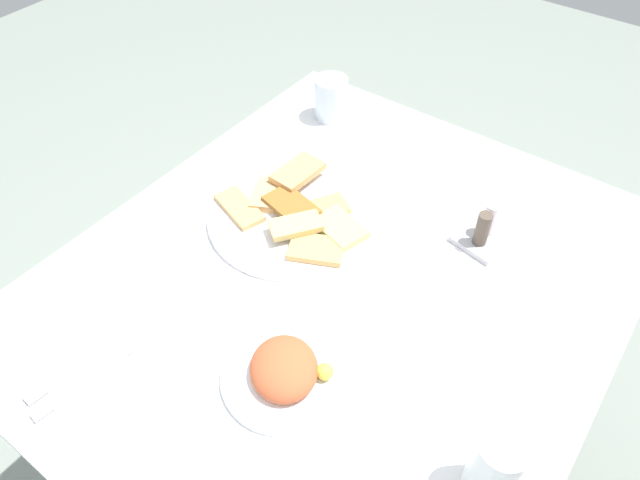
{
  "coord_description": "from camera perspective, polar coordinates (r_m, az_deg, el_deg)",
  "views": [
    {
      "loc": [
        0.58,
        0.38,
        1.54
      ],
      "look_at": [
        -0.03,
        -0.06,
        0.76
      ],
      "focal_mm": 33.27,
      "sensor_mm": 36.0,
      "label": 1
    }
  ],
  "objects": [
    {
      "name": "pide_platter",
      "position": [
        1.15,
        -2.46,
        2.54
      ],
      "size": [
        0.33,
        0.33,
        0.04
      ],
      "color": "white",
      "rests_on": "dining_table"
    },
    {
      "name": "paper_napkin",
      "position": [
        1.01,
        -21.67,
        -11.59
      ],
      "size": [
        0.15,
        0.15,
        0.0
      ],
      "primitive_type": "cube",
      "rotation": [
        0.0,
        0.0,
        -0.34
      ],
      "color": "white",
      "rests_on": "dining_table"
    },
    {
      "name": "ground_plane",
      "position": [
        1.69,
        1.27,
        -19.89
      ],
      "size": [
        6.0,
        6.0,
        0.0
      ],
      "primitive_type": "plane",
      "color": "gray"
    },
    {
      "name": "dining_table",
      "position": [
        1.12,
        1.81,
        -6.1
      ],
      "size": [
        1.07,
        0.91,
        0.73
      ],
      "color": "white",
      "rests_on": "ground_plane"
    },
    {
      "name": "salad_plate_greens",
      "position": [
        0.92,
        -3.39,
        -12.48
      ],
      "size": [
        0.2,
        0.2,
        0.06
      ],
      "color": "white",
      "rests_on": "dining_table"
    },
    {
      "name": "fork",
      "position": [
        1.02,
        -22.35,
        -10.9
      ],
      "size": [
        0.18,
        0.03,
        0.0
      ],
      "primitive_type": "cube",
      "rotation": [
        0.0,
        0.0,
        -0.08
      ],
      "color": "silver",
      "rests_on": "paper_napkin"
    },
    {
      "name": "soda_can",
      "position": [
        0.84,
        16.46,
        -20.26
      ],
      "size": [
        0.08,
        0.08,
        0.12
      ],
      "primitive_type": "cylinder",
      "rotation": [
        0.0,
        0.0,
        3.37
      ],
      "color": "silver",
      "rests_on": "dining_table"
    },
    {
      "name": "spoon",
      "position": [
        1.0,
        -21.1,
        -12.04
      ],
      "size": [
        0.2,
        0.04,
        0.0
      ],
      "primitive_type": "cube",
      "rotation": [
        0.0,
        0.0,
        -0.12
      ],
      "color": "silver",
      "rests_on": "paper_napkin"
    },
    {
      "name": "drinking_glass",
      "position": [
        1.41,
        1.05,
        13.49
      ],
      "size": [
        0.08,
        0.08,
        0.1
      ],
      "primitive_type": "cylinder",
      "color": "silver",
      "rests_on": "dining_table"
    },
    {
      "name": "condiment_caddy",
      "position": [
        1.14,
        15.5,
        0.76
      ],
      "size": [
        0.11,
        0.11,
        0.08
      ],
      "color": "#B2B2B7",
      "rests_on": "dining_table"
    }
  ]
}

